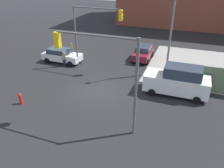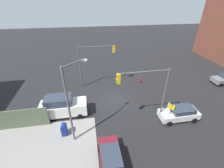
% 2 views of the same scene
% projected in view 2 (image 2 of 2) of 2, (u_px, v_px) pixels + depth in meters
% --- Properties ---
extents(ground_plane, '(120.00, 120.00, 0.00)m').
position_uv_depth(ground_plane, '(115.00, 100.00, 20.83)').
color(ground_plane, black).
extents(traffic_signal_nw_corner, '(5.38, 0.36, 6.50)m').
position_uv_depth(traffic_signal_nw_corner, '(147.00, 87.00, 15.01)').
color(traffic_signal_nw_corner, '#59595B').
rests_on(traffic_signal_nw_corner, ground).
extents(traffic_signal_se_corner, '(5.49, 0.36, 6.50)m').
position_uv_depth(traffic_signal_se_corner, '(93.00, 58.00, 21.98)').
color(traffic_signal_se_corner, '#59595B').
rests_on(traffic_signal_se_corner, ground).
extents(street_lamp_corner, '(2.11, 1.94, 8.00)m').
position_uv_depth(street_lamp_corner, '(71.00, 100.00, 13.04)').
color(street_lamp_corner, slate).
rests_on(street_lamp_corner, ground).
extents(warning_sign_two_way, '(0.48, 0.48, 2.40)m').
position_uv_depth(warning_sign_two_way, '(171.00, 110.00, 16.55)').
color(warning_sign_two_way, '#4C4C4C').
rests_on(warning_sign_two_way, ground).
extents(mailbox_blue, '(0.56, 0.64, 1.43)m').
position_uv_depth(mailbox_blue, '(64.00, 129.00, 15.31)').
color(mailbox_blue, navy).
rests_on(mailbox_blue, ground).
extents(fire_hydrant, '(0.26, 0.26, 0.94)m').
position_uv_depth(fire_hydrant, '(140.00, 80.00, 24.87)').
color(fire_hydrant, red).
rests_on(fire_hydrant, ground).
extents(coupe_white, '(4.48, 2.02, 1.62)m').
position_uv_depth(coupe_white, '(179.00, 113.00, 17.30)').
color(coupe_white, white).
rests_on(coupe_white, ground).
extents(coupe_maroon, '(2.02, 4.00, 1.62)m').
position_uv_depth(coupe_maroon, '(111.00, 158.00, 12.50)').
color(coupe_maroon, maroon).
rests_on(coupe_maroon, ground).
extents(van_white_delivery, '(5.40, 2.32, 2.62)m').
position_uv_depth(van_white_delivery, '(63.00, 106.00, 17.72)').
color(van_white_delivery, white).
rests_on(van_white_delivery, ground).
extents(pedestrian_crossing, '(0.36, 0.36, 1.76)m').
position_uv_depth(pedestrian_crossing, '(168.00, 108.00, 17.96)').
color(pedestrian_crossing, '#9E937A').
rests_on(pedestrian_crossing, ground).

